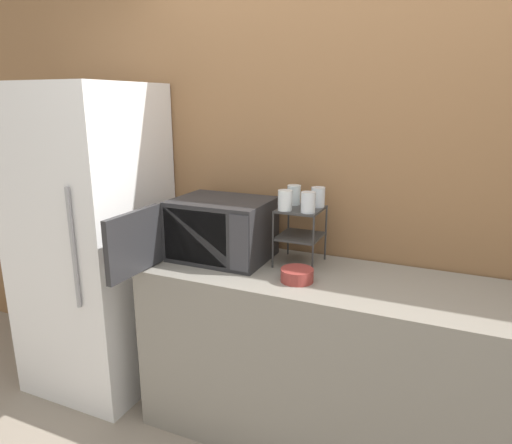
{
  "coord_description": "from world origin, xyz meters",
  "views": [
    {
      "loc": [
        0.45,
        -1.72,
        1.74
      ],
      "look_at": [
        -0.47,
        0.35,
        1.13
      ],
      "focal_mm": 32.0,
      "sensor_mm": 36.0,
      "label": 1
    }
  ],
  "objects_px": {
    "microwave": "(218,230)",
    "glass_back_right": "(318,197)",
    "glass_front_left": "(285,200)",
    "glass_back_left": "(294,195)",
    "dish_rack": "(300,224)",
    "glass_front_right": "(308,202)",
    "refrigerator": "(93,241)",
    "bowl": "(297,275)"
  },
  "relations": [
    {
      "from": "dish_rack",
      "to": "refrigerator",
      "type": "xyz_separation_m",
      "value": [
        -1.25,
        -0.16,
        -0.21
      ]
    },
    {
      "from": "glass_front_right",
      "to": "glass_back_left",
      "type": "height_order",
      "value": "same"
    },
    {
      "from": "glass_front_right",
      "to": "glass_back_left",
      "type": "xyz_separation_m",
      "value": [
        -0.12,
        0.14,
        0.0
      ]
    },
    {
      "from": "refrigerator",
      "to": "glass_front_left",
      "type": "bearing_deg",
      "value": 4.11
    },
    {
      "from": "dish_rack",
      "to": "glass_front_right",
      "type": "distance_m",
      "value": 0.16
    },
    {
      "from": "glass_back_left",
      "to": "bowl",
      "type": "xyz_separation_m",
      "value": [
        0.13,
        -0.31,
        -0.32
      ]
    },
    {
      "from": "glass_back_left",
      "to": "refrigerator",
      "type": "relative_size",
      "value": 0.06
    },
    {
      "from": "glass_back_left",
      "to": "bowl",
      "type": "distance_m",
      "value": 0.46
    },
    {
      "from": "glass_back_right",
      "to": "glass_back_left",
      "type": "bearing_deg",
      "value": 178.46
    },
    {
      "from": "glass_front_right",
      "to": "glass_front_left",
      "type": "bearing_deg",
      "value": -178.49
    },
    {
      "from": "glass_back_left",
      "to": "refrigerator",
      "type": "xyz_separation_m",
      "value": [
        -1.19,
        -0.23,
        -0.34
      ]
    },
    {
      "from": "dish_rack",
      "to": "bowl",
      "type": "height_order",
      "value": "dish_rack"
    },
    {
      "from": "microwave",
      "to": "refrigerator",
      "type": "relative_size",
      "value": 0.43
    },
    {
      "from": "dish_rack",
      "to": "glass_back_right",
      "type": "height_order",
      "value": "glass_back_right"
    },
    {
      "from": "microwave",
      "to": "glass_front_right",
      "type": "relative_size",
      "value": 7.71
    },
    {
      "from": "dish_rack",
      "to": "refrigerator",
      "type": "distance_m",
      "value": 1.28
    },
    {
      "from": "dish_rack",
      "to": "bowl",
      "type": "distance_m",
      "value": 0.31
    },
    {
      "from": "glass_front_left",
      "to": "glass_back_left",
      "type": "distance_m",
      "value": 0.15
    },
    {
      "from": "dish_rack",
      "to": "glass_back_left",
      "type": "xyz_separation_m",
      "value": [
        -0.06,
        0.07,
        0.14
      ]
    },
    {
      "from": "bowl",
      "to": "dish_rack",
      "type": "bearing_deg",
      "value": 106.14
    },
    {
      "from": "dish_rack",
      "to": "refrigerator",
      "type": "height_order",
      "value": "refrigerator"
    },
    {
      "from": "dish_rack",
      "to": "refrigerator",
      "type": "relative_size",
      "value": 0.16
    },
    {
      "from": "glass_front_left",
      "to": "glass_back_right",
      "type": "xyz_separation_m",
      "value": [
        0.13,
        0.14,
        0.0
      ]
    },
    {
      "from": "microwave",
      "to": "glass_back_left",
      "type": "height_order",
      "value": "glass_back_left"
    },
    {
      "from": "microwave",
      "to": "glass_front_left",
      "type": "distance_m",
      "value": 0.42
    },
    {
      "from": "glass_back_right",
      "to": "glass_front_left",
      "type": "bearing_deg",
      "value": -131.67
    },
    {
      "from": "dish_rack",
      "to": "glass_back_right",
      "type": "distance_m",
      "value": 0.17
    },
    {
      "from": "glass_front_left",
      "to": "dish_rack",
      "type": "bearing_deg",
      "value": 52.11
    },
    {
      "from": "bowl",
      "to": "glass_back_right",
      "type": "bearing_deg",
      "value": 89.85
    },
    {
      "from": "glass_front_left",
      "to": "bowl",
      "type": "distance_m",
      "value": 0.38
    },
    {
      "from": "glass_back_right",
      "to": "glass_front_right",
      "type": "distance_m",
      "value": 0.14
    },
    {
      "from": "glass_back_right",
      "to": "refrigerator",
      "type": "relative_size",
      "value": 0.06
    },
    {
      "from": "refrigerator",
      "to": "microwave",
      "type": "bearing_deg",
      "value": 4.2
    },
    {
      "from": "glass_front_left",
      "to": "glass_back_left",
      "type": "xyz_separation_m",
      "value": [
        -0.0,
        0.15,
        0.0
      ]
    },
    {
      "from": "bowl",
      "to": "refrigerator",
      "type": "xyz_separation_m",
      "value": [
        -1.32,
        0.08,
        -0.02
      ]
    },
    {
      "from": "glass_back_right",
      "to": "glass_front_right",
      "type": "relative_size",
      "value": 1.0
    },
    {
      "from": "microwave",
      "to": "glass_back_right",
      "type": "bearing_deg",
      "value": 18.67
    },
    {
      "from": "microwave",
      "to": "glass_front_left",
      "type": "xyz_separation_m",
      "value": [
        0.37,
        0.03,
        0.19
      ]
    },
    {
      "from": "refrigerator",
      "to": "glass_back_left",
      "type": "bearing_deg",
      "value": 11.03
    },
    {
      "from": "glass_front_left",
      "to": "bowl",
      "type": "height_order",
      "value": "glass_front_left"
    },
    {
      "from": "glass_front_left",
      "to": "glass_back_left",
      "type": "height_order",
      "value": "same"
    },
    {
      "from": "glass_front_right",
      "to": "dish_rack",
      "type": "bearing_deg",
      "value": 130.34
    }
  ]
}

